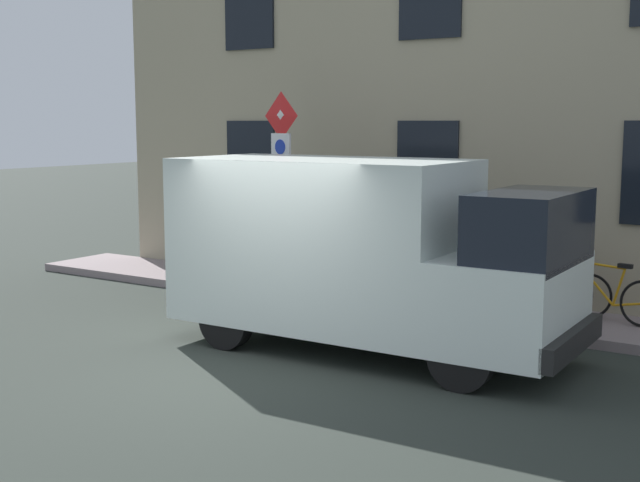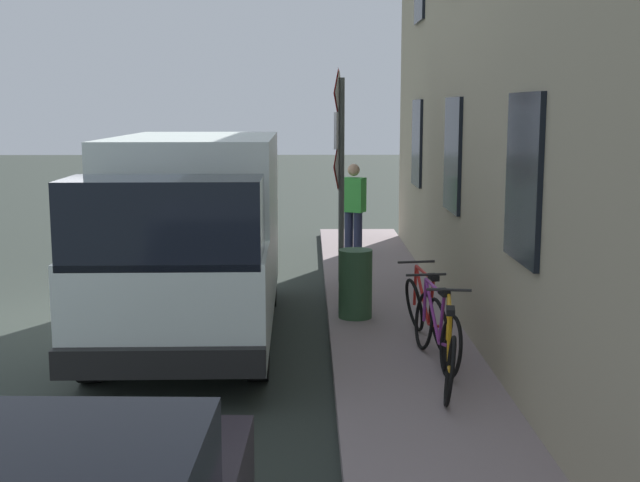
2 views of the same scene
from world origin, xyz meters
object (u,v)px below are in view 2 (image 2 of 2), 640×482
Objects in this scene: sign_post_stacked at (339,150)px; litter_bin at (355,284)px; bicycle_red at (426,311)px; delivery_van at (193,232)px; bicycle_orange at (449,350)px; pedestrian at (353,207)px; bicycle_purple at (436,329)px.

sign_post_stacked is 2.80m from litter_bin.
litter_bin reaches higher than bicycle_red.
delivery_van is at bearing -169.92° from litter_bin.
delivery_van is at bearing 57.67° from bicycle_orange.
pedestrian reaches higher than litter_bin.
delivery_van is (-1.91, -2.64, -0.89)m from sign_post_stacked.
bicycle_red is (0.91, -3.47, -1.71)m from sign_post_stacked.
delivery_van reaches higher than litter_bin.
bicycle_orange is at bearing 172.97° from bicycle_purple.
sign_post_stacked reaches higher than bicycle_purple.
delivery_van is 5.95× the size of litter_bin.
sign_post_stacked is at bearing 143.33° from delivery_van.
bicycle_red is 5.64m from pedestrian.
pedestrian is at bearing 87.34° from litter_bin.
bicycle_orange is at bearing 171.63° from bicycle_red.
delivery_van is 3.13× the size of bicycle_red.
litter_bin reaches higher than bicycle_purple.
sign_post_stacked reaches higher than pedestrian.
bicycle_orange is at bearing -148.86° from pedestrian.
delivery_van reaches higher than pedestrian.
litter_bin is (-0.77, 2.77, 0.08)m from bicycle_orange.
bicycle_purple is at bearing 171.57° from bicycle_red.
bicycle_purple is (2.82, -1.62, -0.82)m from delivery_van.
litter_bin is at bearing -156.01° from pedestrian.
bicycle_purple is 1.90× the size of litter_bin.
sign_post_stacked is 3.56× the size of litter_bin.
delivery_van is at bearing -125.84° from sign_post_stacked.
bicycle_orange is at bearing -74.50° from litter_bin.
litter_bin is (-0.20, -4.39, -0.48)m from pedestrian.
delivery_van is 3.12× the size of pedestrian.
sign_post_stacked is at bearing 6.27° from bicycle_red.
sign_post_stacked is 2.43m from pedestrian.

